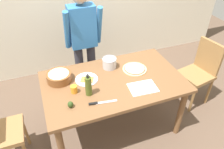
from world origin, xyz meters
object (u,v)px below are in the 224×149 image
Objects in this scene: chair_wooden_right at (200,70)px; plate_with_slice at (87,79)px; chef_knife at (99,103)px; avocado at (70,105)px; steel_pot at (109,63)px; olive_oil_bottle at (88,86)px; cup_orange at (74,89)px; person_cook at (84,39)px; cutting_board_white at (143,88)px; popcorn_bowl at (59,76)px; pizza_raw_on_board at (135,69)px; dining_table at (114,87)px.

plate_with_slice is (-1.61, 0.06, 0.23)m from chair_wooden_right.
avocado reaches higher than chef_knife.
chair_wooden_right is 1.62m from plate_with_slice.
steel_pot is at bearing 24.01° from plate_with_slice.
avocado is (-1.87, -0.30, 0.25)m from chair_wooden_right.
olive_oil_bottle is 3.01× the size of cup_orange.
person_cook reaches higher than olive_oil_bottle.
chair_wooden_right reaches higher than cutting_board_white.
chair_wooden_right reaches higher than popcorn_bowl.
chair_wooden_right is 3.24× the size of pizza_raw_on_board.
person_cook is 0.54m from steel_pot.
chair_wooden_right is 1.92m from popcorn_bowl.
chef_knife is at bearing -70.56° from olive_oil_bottle.
steel_pot is (0.19, -0.49, -0.11)m from person_cook.
cup_orange reaches higher than plate_with_slice.
olive_oil_bottle is 0.18m from cup_orange.
popcorn_bowl reaches higher than avocado.
popcorn_bowl is at bearing 121.25° from chef_knife.
olive_oil_bottle is 0.88× the size of chef_knife.
cup_orange is at bearing -168.91° from pizza_raw_on_board.
cup_orange is (-0.14, 0.08, -0.07)m from olive_oil_bottle.
pizza_raw_on_board reaches higher than dining_table.
pizza_raw_on_board is (0.32, 0.11, 0.10)m from dining_table.
pizza_raw_on_board is at bearing -0.50° from plate_with_slice.
plate_with_slice reaches higher than pizza_raw_on_board.
popcorn_bowl is at bearing 161.19° from plate_with_slice.
dining_table is 1.33m from chair_wooden_right.
cutting_board_white is (0.25, -0.24, 0.10)m from dining_table.
dining_table is at bearing -160.69° from pizza_raw_on_board.
cup_orange is at bearing 164.54° from cutting_board_white.
person_cook reaches higher than cutting_board_white.
chair_wooden_right is 1.69m from olive_oil_bottle.
person_cook is 6.23× the size of plate_with_slice.
chair_wooden_right is 1.13m from cutting_board_white.
person_cook is 1.67m from chair_wooden_right.
person_cook is 1.07m from chef_knife.
olive_oil_bottle is at bearing -31.22° from cup_orange.
dining_table is 0.63m from popcorn_bowl.
olive_oil_bottle reaches higher than chair_wooden_right.
pizza_raw_on_board is at bearing -29.44° from steel_pot.
chef_knife is at bearing -173.80° from cutting_board_white.
steel_pot is (-1.27, 0.21, 0.29)m from chair_wooden_right.
cutting_board_white is at bearing -43.74° from dining_table.
cup_orange is at bearing -174.85° from dining_table.
person_cook is 5.57× the size of chef_knife.
pizza_raw_on_board is at bearing 79.05° from cutting_board_white.
person_cook reaches higher than plate_with_slice.
steel_pot reaches higher than popcorn_bowl.
popcorn_bowl is 0.95m from cutting_board_white.
plate_with_slice is at bearing -18.81° from popcorn_bowl.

